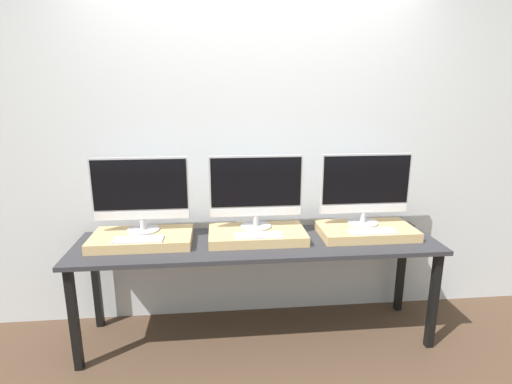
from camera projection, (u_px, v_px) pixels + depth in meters
name	position (u px, v px, depth m)	size (l,w,h in m)	color
ground_plane	(262.00, 362.00, 2.62)	(12.00, 12.00, 0.00)	#4C3828
wall_back	(252.00, 151.00, 2.95)	(8.00, 0.04, 2.60)	silver
workbench	(258.00, 250.00, 2.74)	(2.47, 0.61, 0.73)	#2D2D33
wooden_riser_left	(142.00, 239.00, 2.69)	(0.66, 0.38, 0.06)	tan
monitor_left	(141.00, 192.00, 2.68)	(0.64, 0.22, 0.51)	#B2B2B7
keyboard_left	(138.00, 239.00, 2.56)	(0.32, 0.12, 0.01)	silver
wooden_riser_center	(257.00, 235.00, 2.76)	(0.66, 0.38, 0.06)	tan
monitor_center	(256.00, 189.00, 2.75)	(0.64, 0.22, 0.51)	#B2B2B7
keyboard_center	(259.00, 235.00, 2.64)	(0.32, 0.12, 0.01)	silver
wooden_riser_right	(366.00, 231.00, 2.84)	(0.66, 0.38, 0.06)	tan
monitor_right	(365.00, 187.00, 2.83)	(0.64, 0.22, 0.51)	#B2B2B7
keyboard_right	(373.00, 231.00, 2.71)	(0.32, 0.12, 0.01)	silver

